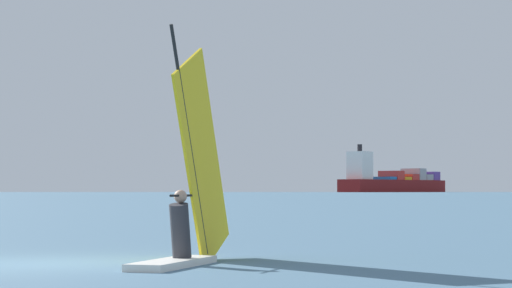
% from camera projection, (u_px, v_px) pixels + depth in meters
% --- Properties ---
extents(ground_plane, '(4000.00, 4000.00, 0.00)m').
position_uv_depth(ground_plane, '(39.00, 264.00, 18.00)').
color(ground_plane, '#476B84').
extents(windsurfer, '(1.49, 4.06, 4.19)m').
position_uv_depth(windsurfer, '(188.00, 204.00, 18.05)').
color(windsurfer, white).
rests_on(windsurfer, ground_plane).
extents(cargo_ship, '(104.56, 124.17, 39.58)m').
position_uv_depth(cargo_ship, '(393.00, 182.00, 912.58)').
color(cargo_ship, maroon).
rests_on(cargo_ship, ground_plane).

